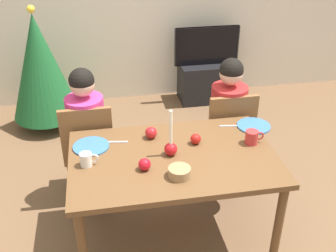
# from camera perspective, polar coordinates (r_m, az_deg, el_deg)

# --- Properties ---
(ground_plane) EXTENTS (7.68, 7.68, 0.00)m
(ground_plane) POSITION_cam_1_polar(r_m,az_deg,el_deg) (3.22, 0.66, -15.33)
(ground_plane) COLOR brown
(dining_table) EXTENTS (1.40, 0.90, 0.75)m
(dining_table) POSITION_cam_1_polar(r_m,az_deg,el_deg) (2.79, 0.74, -5.64)
(dining_table) COLOR brown
(dining_table) RESTS_ON ground
(chair_left) EXTENTS (0.40, 0.40, 0.90)m
(chair_left) POSITION_cam_1_polar(r_m,az_deg,el_deg) (3.35, -11.10, -2.79)
(chair_left) COLOR brown
(chair_left) RESTS_ON ground
(chair_right) EXTENTS (0.40, 0.40, 0.90)m
(chair_right) POSITION_cam_1_polar(r_m,az_deg,el_deg) (3.50, 8.39, -0.96)
(chair_right) COLOR brown
(chair_right) RESTS_ON ground
(person_left_child) EXTENTS (0.30, 0.30, 1.17)m
(person_left_child) POSITION_cam_1_polar(r_m,az_deg,el_deg) (3.35, -11.20, -1.66)
(person_left_child) COLOR #33384C
(person_left_child) RESTS_ON ground
(person_right_child) EXTENTS (0.30, 0.30, 1.17)m
(person_right_child) POSITION_cam_1_polar(r_m,az_deg,el_deg) (3.50, 8.30, 0.12)
(person_right_child) COLOR #33384C
(person_right_child) RESTS_ON ground
(tv_stand) EXTENTS (0.64, 0.40, 0.48)m
(tv_stand) POSITION_cam_1_polar(r_m,az_deg,el_deg) (5.14, 5.25, 6.22)
(tv_stand) COLOR black
(tv_stand) RESTS_ON ground
(tv) EXTENTS (0.79, 0.05, 0.46)m
(tv) POSITION_cam_1_polar(r_m,az_deg,el_deg) (4.97, 5.50, 11.20)
(tv) COLOR black
(tv) RESTS_ON tv_stand
(christmas_tree) EXTENTS (0.72, 0.72, 1.35)m
(christmas_tree) POSITION_cam_1_polar(r_m,az_deg,el_deg) (4.53, -17.55, 7.98)
(christmas_tree) COLOR brown
(christmas_tree) RESTS_ON ground
(candle_centerpiece) EXTENTS (0.09, 0.09, 0.34)m
(candle_centerpiece) POSITION_cam_1_polar(r_m,az_deg,el_deg) (2.72, 0.39, -2.85)
(candle_centerpiece) COLOR red
(candle_centerpiece) RESTS_ON dining_table
(plate_left) EXTENTS (0.25, 0.25, 0.01)m
(plate_left) POSITION_cam_1_polar(r_m,az_deg,el_deg) (2.88, -10.79, -2.83)
(plate_left) COLOR teal
(plate_left) RESTS_ON dining_table
(plate_right) EXTENTS (0.25, 0.25, 0.01)m
(plate_right) POSITION_cam_1_polar(r_m,az_deg,el_deg) (3.15, 11.98, 0.02)
(plate_right) COLOR teal
(plate_right) RESTS_ON dining_table
(mug_left) EXTENTS (0.12, 0.08, 0.09)m
(mug_left) POSITION_cam_1_polar(r_m,az_deg,el_deg) (2.68, -11.41, -4.64)
(mug_left) COLOR silver
(mug_left) RESTS_ON dining_table
(mug_right) EXTENTS (0.14, 0.09, 0.10)m
(mug_right) POSITION_cam_1_polar(r_m,az_deg,el_deg) (2.91, 11.75, -1.55)
(mug_right) COLOR #B72D2D
(mug_right) RESTS_ON dining_table
(fork_left) EXTENTS (0.18, 0.04, 0.01)m
(fork_left) POSITION_cam_1_polar(r_m,az_deg,el_deg) (2.91, -7.45, -2.26)
(fork_left) COLOR silver
(fork_left) RESTS_ON dining_table
(fork_right) EXTENTS (0.18, 0.04, 0.01)m
(fork_right) POSITION_cam_1_polar(r_m,az_deg,el_deg) (3.12, 8.91, 0.01)
(fork_right) COLOR silver
(fork_right) RESTS_ON dining_table
(bowl_walnuts) EXTENTS (0.14, 0.14, 0.06)m
(bowl_walnuts) POSITION_cam_1_polar(r_m,az_deg,el_deg) (2.54, 1.63, -6.53)
(bowl_walnuts) COLOR #99754C
(bowl_walnuts) RESTS_ON dining_table
(apple_near_candle) EXTENTS (0.09, 0.09, 0.09)m
(apple_near_candle) POSITION_cam_1_polar(r_m,az_deg,el_deg) (2.92, -2.40, -0.94)
(apple_near_candle) COLOR red
(apple_near_candle) RESTS_ON dining_table
(apple_by_left_plate) EXTENTS (0.08, 0.08, 0.08)m
(apple_by_left_plate) POSITION_cam_1_polar(r_m,az_deg,el_deg) (2.86, 3.92, -1.83)
(apple_by_left_plate) COLOR #AD1915
(apple_by_left_plate) RESTS_ON dining_table
(apple_by_right_mug) EXTENTS (0.08, 0.08, 0.08)m
(apple_by_right_mug) POSITION_cam_1_polar(r_m,az_deg,el_deg) (2.60, -3.32, -5.41)
(apple_by_right_mug) COLOR red
(apple_by_right_mug) RESTS_ON dining_table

